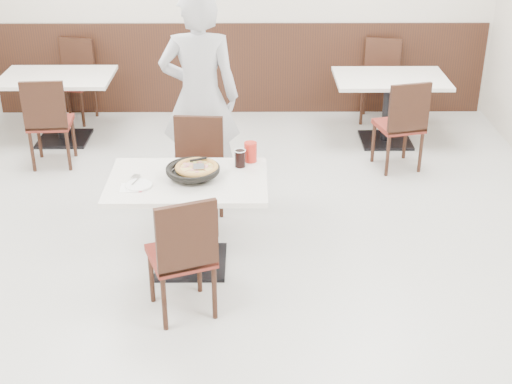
{
  "coord_description": "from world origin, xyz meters",
  "views": [
    {
      "loc": [
        0.13,
        -4.9,
        3.06
      ],
      "look_at": [
        0.16,
        -0.3,
        0.76
      ],
      "focal_mm": 50.0,
      "sensor_mm": 36.0,
      "label": 1
    }
  ],
  "objects_px": {
    "red_cup": "(250,152)",
    "main_table": "(190,223)",
    "pizza_pan": "(193,173)",
    "bg_chair_left_near": "(50,121)",
    "pizza": "(197,170)",
    "cola_glass": "(240,159)",
    "bg_table_right": "(388,110)",
    "diner_person": "(200,98)",
    "chair_far": "(197,177)",
    "bg_chair_right_near": "(399,124)",
    "chair_near": "(181,253)",
    "bg_table_left": "(61,108)",
    "bg_chair_right_far": "(380,82)",
    "side_plate": "(139,185)",
    "bg_chair_left_far": "(73,82)"
  },
  "relations": [
    {
      "from": "bg_table_right",
      "to": "diner_person",
      "type": "bearing_deg",
      "value": -146.11
    },
    {
      "from": "pizza",
      "to": "bg_chair_right_near",
      "type": "relative_size",
      "value": 0.3
    },
    {
      "from": "pizza",
      "to": "cola_glass",
      "type": "bearing_deg",
      "value": 30.28
    },
    {
      "from": "chair_near",
      "to": "side_plate",
      "type": "distance_m",
      "value": 0.66
    },
    {
      "from": "red_cup",
      "to": "bg_table_left",
      "type": "bearing_deg",
      "value": 132.51
    },
    {
      "from": "main_table",
      "to": "bg_table_right",
      "type": "height_order",
      "value": "same"
    },
    {
      "from": "chair_far",
      "to": "bg_chair_left_far",
      "type": "bearing_deg",
      "value": -53.64
    },
    {
      "from": "side_plate",
      "to": "bg_chair_right_near",
      "type": "distance_m",
      "value": 3.07
    },
    {
      "from": "bg_table_right",
      "to": "side_plate",
      "type": "bearing_deg",
      "value": -131.27
    },
    {
      "from": "side_plate",
      "to": "bg_chair_right_near",
      "type": "xyz_separation_m",
      "value": [
        2.32,
        1.99,
        -0.28
      ]
    },
    {
      "from": "side_plate",
      "to": "diner_person",
      "type": "distance_m",
      "value": 1.41
    },
    {
      "from": "pizza",
      "to": "bg_table_right",
      "type": "bearing_deg",
      "value": 52.56
    },
    {
      "from": "pizza_pan",
      "to": "side_plate",
      "type": "xyz_separation_m",
      "value": [
        -0.39,
        -0.14,
        -0.03
      ]
    },
    {
      "from": "main_table",
      "to": "cola_glass",
      "type": "distance_m",
      "value": 0.63
    },
    {
      "from": "pizza",
      "to": "cola_glass",
      "type": "height_order",
      "value": "cola_glass"
    },
    {
      "from": "bg_table_right",
      "to": "bg_chair_left_near",
      "type": "bearing_deg",
      "value": -170.84
    },
    {
      "from": "bg_table_left",
      "to": "cola_glass",
      "type": "bearing_deg",
      "value": -49.82
    },
    {
      "from": "bg_table_right",
      "to": "bg_chair_right_far",
      "type": "xyz_separation_m",
      "value": [
        0.01,
        0.67,
        0.1
      ]
    },
    {
      "from": "diner_person",
      "to": "bg_table_right",
      "type": "relative_size",
      "value": 1.62
    },
    {
      "from": "red_cup",
      "to": "pizza",
      "type": "bearing_deg",
      "value": -144.6
    },
    {
      "from": "red_cup",
      "to": "main_table",
      "type": "bearing_deg",
      "value": -145.31
    },
    {
      "from": "chair_far",
      "to": "bg_chair_left_near",
      "type": "bearing_deg",
      "value": -36.06
    },
    {
      "from": "diner_person",
      "to": "bg_chair_left_far",
      "type": "bearing_deg",
      "value": -50.77
    },
    {
      "from": "pizza",
      "to": "cola_glass",
      "type": "xyz_separation_m",
      "value": [
        0.32,
        0.19,
        0.0
      ]
    },
    {
      "from": "chair_near",
      "to": "pizza",
      "type": "relative_size",
      "value": 3.3
    },
    {
      "from": "main_table",
      "to": "bg_chair_left_far",
      "type": "xyz_separation_m",
      "value": [
        -1.62,
        3.25,
        0.1
      ]
    },
    {
      "from": "red_cup",
      "to": "chair_far",
      "type": "bearing_deg",
      "value": 147.16
    },
    {
      "from": "side_plate",
      "to": "diner_person",
      "type": "relative_size",
      "value": 0.1
    },
    {
      "from": "chair_far",
      "to": "pizza",
      "type": "height_order",
      "value": "chair_far"
    },
    {
      "from": "diner_person",
      "to": "bg_chair_right_near",
      "type": "bearing_deg",
      "value": -161.65
    },
    {
      "from": "cola_glass",
      "to": "red_cup",
      "type": "bearing_deg",
      "value": 50.49
    },
    {
      "from": "main_table",
      "to": "red_cup",
      "type": "xyz_separation_m",
      "value": [
        0.48,
        0.33,
        0.45
      ]
    },
    {
      "from": "side_plate",
      "to": "red_cup",
      "type": "relative_size",
      "value": 1.25
    },
    {
      "from": "pizza_pan",
      "to": "bg_table_left",
      "type": "height_order",
      "value": "pizza_pan"
    },
    {
      "from": "red_cup",
      "to": "bg_chair_right_far",
      "type": "height_order",
      "value": "bg_chair_right_far"
    },
    {
      "from": "main_table",
      "to": "bg_table_right",
      "type": "distance_m",
      "value": 3.23
    },
    {
      "from": "chair_near",
      "to": "bg_table_right",
      "type": "relative_size",
      "value": 0.79
    },
    {
      "from": "bg_chair_left_far",
      "to": "bg_chair_right_far",
      "type": "distance_m",
      "value": 3.62
    },
    {
      "from": "chair_far",
      "to": "bg_chair_right_near",
      "type": "bearing_deg",
      "value": -143.15
    },
    {
      "from": "chair_far",
      "to": "bg_chair_right_near",
      "type": "height_order",
      "value": "same"
    },
    {
      "from": "cola_glass",
      "to": "pizza_pan",
      "type": "bearing_deg",
      "value": -149.54
    },
    {
      "from": "bg_chair_left_near",
      "to": "bg_chair_left_far",
      "type": "xyz_separation_m",
      "value": [
        -0.06,
        1.28,
        0.0
      ]
    },
    {
      "from": "cola_glass",
      "to": "diner_person",
      "type": "xyz_separation_m",
      "value": [
        -0.37,
        1.0,
        0.16
      ]
    },
    {
      "from": "pizza_pan",
      "to": "bg_chair_left_near",
      "type": "relative_size",
      "value": 0.35
    },
    {
      "from": "main_table",
      "to": "red_cup",
      "type": "relative_size",
      "value": 7.5
    },
    {
      "from": "chair_near",
      "to": "bg_chair_left_near",
      "type": "distance_m",
      "value": 3.02
    },
    {
      "from": "pizza_pan",
      "to": "pizza",
      "type": "distance_m",
      "value": 0.04
    },
    {
      "from": "pizza_pan",
      "to": "bg_chair_right_far",
      "type": "xyz_separation_m",
      "value": [
        1.96,
        3.2,
        -0.32
      ]
    },
    {
      "from": "bg_table_left",
      "to": "bg_chair_right_far",
      "type": "height_order",
      "value": "bg_chair_right_far"
    },
    {
      "from": "bg_chair_left_far",
      "to": "red_cup",
      "type": "bearing_deg",
      "value": 139.44
    }
  ]
}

